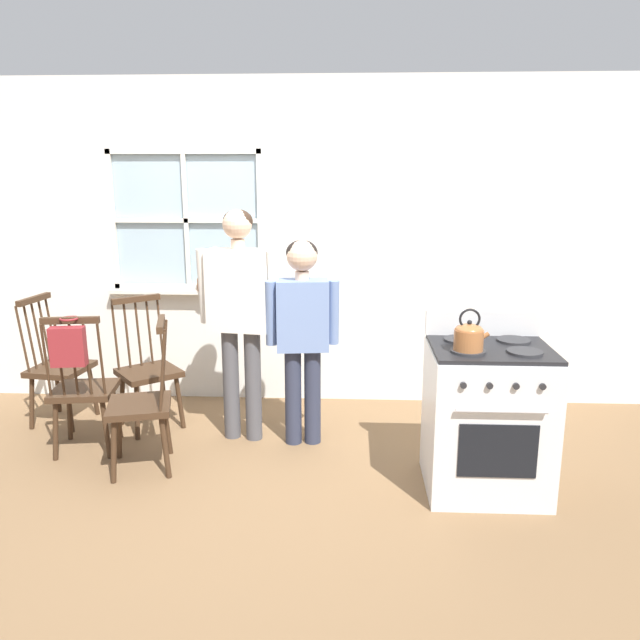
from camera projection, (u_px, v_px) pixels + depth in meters
ground_plane at (258, 470)px, 4.18m from camera, size 16.00×16.00×0.00m
wall_back at (284, 247)px, 5.23m from camera, size 6.40×0.16×2.70m
chair_by_window at (83, 390)px, 4.38m from camera, size 0.47×0.46×1.02m
chair_near_wall at (58, 368)px, 4.90m from camera, size 0.46×0.47×1.02m
chair_center_cluster at (148, 371)px, 4.81m from camera, size 0.58×0.58×1.02m
chair_near_stove at (143, 404)px, 4.12m from camera, size 0.49×0.51×1.02m
person_elderly_left at (240, 302)px, 4.46m from camera, size 0.60×0.27×1.70m
person_teen_center at (302, 322)px, 4.40m from camera, size 0.53×0.25×1.49m
stove at (487, 417)px, 3.85m from camera, size 0.72×0.68×1.08m
kettle at (469, 336)px, 3.60m from camera, size 0.21×0.17×0.25m
potted_plant at (207, 281)px, 5.24m from camera, size 0.17×0.17×0.35m
handbag at (68, 345)px, 4.07m from camera, size 0.23×0.21×0.31m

